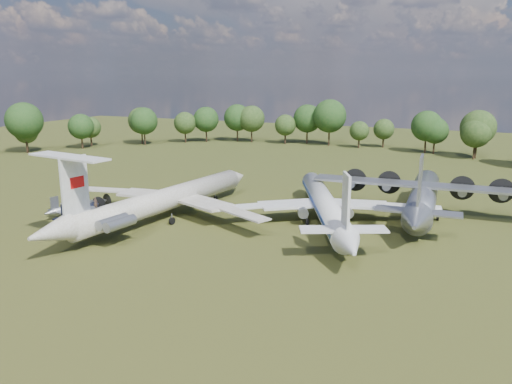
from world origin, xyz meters
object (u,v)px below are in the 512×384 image
at_px(small_prop_northwest, 78,209).
at_px(small_prop_west, 80,215).
at_px(tu104_jet, 325,209).
at_px(an12_transport, 422,201).
at_px(person_on_il62, 95,203).
at_px(il62_airliner, 166,204).

bearing_deg(small_prop_northwest, small_prop_west, -30.20).
distance_m(tu104_jet, small_prop_northwest, 40.47).
bearing_deg(small_prop_northwest, an12_transport, 35.00).
bearing_deg(small_prop_west, tu104_jet, 8.27).
bearing_deg(person_on_il62, tu104_jet, -154.29).
xyz_separation_m(tu104_jet, an12_transport, (13.48, 9.91, 0.27)).
bearing_deg(il62_airliner, small_prop_northwest, -158.31).
relative_size(il62_airliner, small_prop_northwest, 3.88).
distance_m(il62_airliner, tu104_jet, 25.25).
height_order(il62_airliner, person_on_il62, person_on_il62).
distance_m(an12_transport, person_on_il62, 50.44).
bearing_deg(il62_airliner, tu104_jet, 25.31).
xyz_separation_m(small_prop_northwest, person_on_il62, (12.87, -10.14, 4.82)).
distance_m(an12_transport, small_prop_northwest, 56.46).
xyz_separation_m(tu104_jet, small_prop_northwest, (-38.86, -11.20, -1.41)).
distance_m(il62_airliner, small_prop_west, 13.45).
xyz_separation_m(il62_airliner, small_prop_west, (-11.64, -6.58, -1.48)).
bearing_deg(person_on_il62, small_prop_west, -50.11).
height_order(tu104_jet, small_prop_west, tu104_jet).
relative_size(il62_airliner, small_prop_west, 3.69).
relative_size(il62_airliner, an12_transport, 1.26).
bearing_deg(an12_transport, il62_airliner, -157.45).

